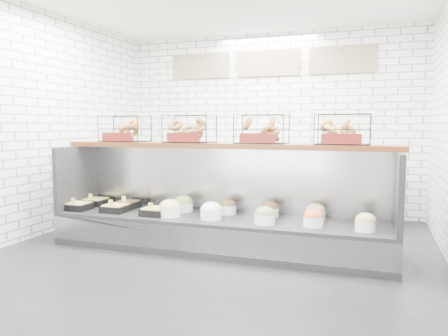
% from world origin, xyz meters
% --- Properties ---
extents(ground, '(5.50, 5.50, 0.00)m').
position_xyz_m(ground, '(0.00, 0.00, 0.00)').
color(ground, black).
rests_on(ground, ground).
extents(room_shell, '(5.02, 5.51, 3.01)m').
position_xyz_m(room_shell, '(0.00, 0.60, 2.06)').
color(room_shell, white).
rests_on(room_shell, ground).
extents(display_case, '(4.00, 0.90, 1.20)m').
position_xyz_m(display_case, '(-0.01, 0.34, 0.33)').
color(display_case, black).
rests_on(display_case, ground).
extents(bagel_shelf, '(4.10, 0.50, 0.40)m').
position_xyz_m(bagel_shelf, '(-0.00, 0.52, 1.38)').
color(bagel_shelf, '#45200E').
rests_on(bagel_shelf, display_case).
extents(prep_counter, '(4.00, 0.60, 1.20)m').
position_xyz_m(prep_counter, '(-0.01, 2.43, 0.47)').
color(prep_counter, '#93969B').
rests_on(prep_counter, ground).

